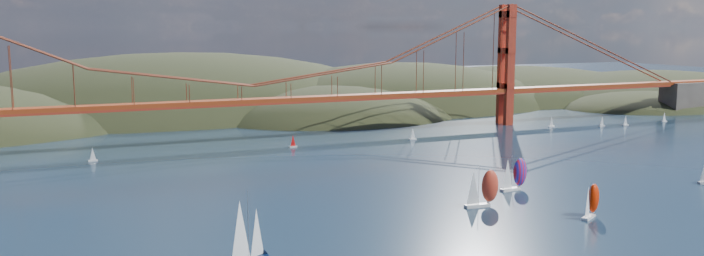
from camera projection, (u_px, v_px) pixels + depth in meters
name	position (u px, v px, depth m)	size (l,w,h in m)	color
headlands	(286.00, 131.00, 381.67)	(725.00, 225.00, 96.00)	black
bridge	(247.00, 60.00, 267.58)	(552.00, 12.00, 55.00)	#903211
sloop_navy	(245.00, 233.00, 129.06)	(9.88, 8.42, 14.46)	#071432
racer_0	(481.00, 187.00, 171.87)	(9.26, 3.86, 10.57)	silver
racer_1	(591.00, 200.00, 162.13)	(7.85, 6.05, 8.89)	white
racer_rwb	(514.00, 174.00, 189.38)	(8.83, 3.90, 10.01)	white
distant_boat_3	(93.00, 154.00, 230.44)	(3.00, 2.00, 4.70)	silver
distant_boat_4	(552.00, 122.00, 309.39)	(3.00, 2.00, 4.70)	silver
distant_boat_5	(602.00, 121.00, 311.68)	(3.00, 2.00, 4.70)	silver
distant_boat_6	(626.00, 120.00, 314.49)	(3.00, 2.00, 4.70)	silver
distant_boat_7	(664.00, 117.00, 327.08)	(3.00, 2.00, 4.70)	silver
distant_boat_8	(413.00, 134.00, 274.79)	(3.00, 2.00, 4.70)	silver
distant_boat_9	(293.00, 141.00, 257.34)	(3.00, 2.00, 4.70)	silver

